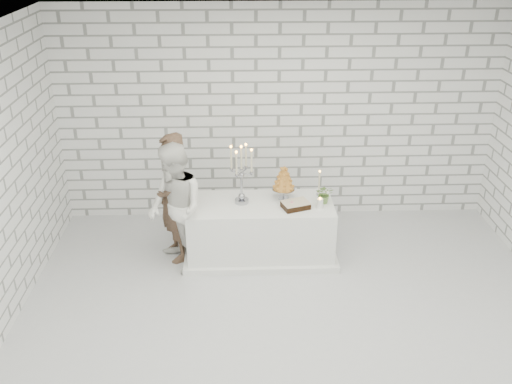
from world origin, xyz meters
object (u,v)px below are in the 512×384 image
groom (173,198)px  croquembouche (284,182)px  bride (176,209)px  cake_table (260,230)px  candelabra (241,175)px

groom → croquembouche: size_ratio=3.67×
groom → bride: 0.24m
groom → croquembouche: (1.37, 0.11, 0.15)m
cake_table → groom: bearing=179.1°
bride → croquembouche: size_ratio=3.56×
bride → candelabra: 0.89m
groom → bride: (0.05, -0.24, -0.03)m
groom → croquembouche: groom is taller
bride → candelabra: bride is taller
cake_table → bride: size_ratio=1.12×
bride → groom: bearing=165.9°
bride → candelabra: size_ratio=2.12×
cake_table → croquembouche: croquembouche is taller
bride → croquembouche: bearing=78.1°
cake_table → candelabra: bearing=173.4°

